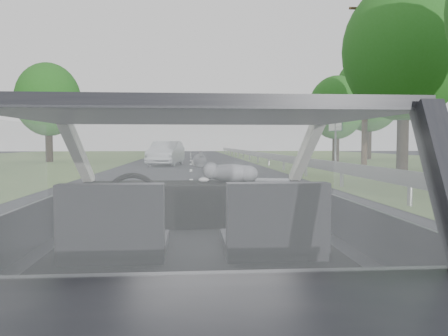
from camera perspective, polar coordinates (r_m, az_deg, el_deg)
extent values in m
cube|color=black|center=(2.55, -3.83, -9.38)|extent=(1.80, 4.00, 1.45)
cube|color=black|center=(3.14, -3.95, -4.66)|extent=(1.58, 0.45, 0.30)
cube|color=black|center=(2.26, -14.03, -7.06)|extent=(0.50, 0.72, 0.42)
cube|color=black|center=(2.27, 6.46, -6.95)|extent=(0.50, 0.72, 0.42)
torus|color=black|center=(2.86, -11.96, -4.07)|extent=(0.36, 0.36, 0.04)
ellipsoid|color=gray|center=(3.17, 0.95, -0.49)|extent=(0.53, 0.23, 0.23)
cube|color=#A1A1A1|center=(13.23, 14.67, 0.10)|extent=(0.05, 90.00, 0.32)
imported|color=silver|center=(25.56, -7.57, 1.93)|extent=(2.31, 4.51, 1.42)
cube|color=#19532B|center=(20.73, 14.35, 2.92)|extent=(0.43, 0.93, 2.40)
cylinder|color=black|center=(22.21, 17.99, 10.74)|extent=(0.30, 0.30, 8.48)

